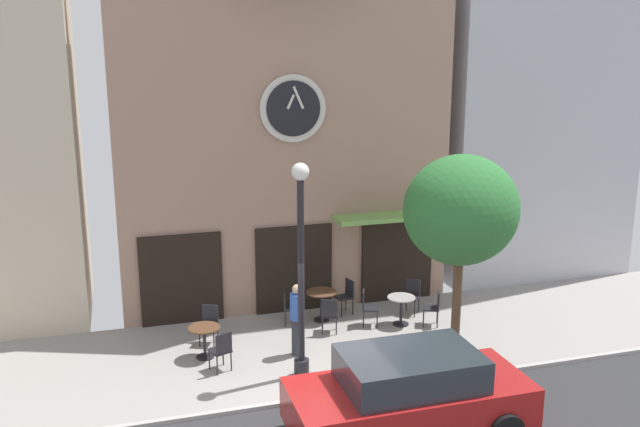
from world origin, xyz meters
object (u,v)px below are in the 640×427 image
object	(u,v)px
cafe_chair_mid_row	(367,305)
cafe_chair_near_lamp	(209,321)
cafe_chair_curbside	(329,313)
pedestrian_blue	(297,319)
cafe_table_center_left	(322,299)
cafe_chair_under_awning	(412,294)
cafe_table_center	(204,336)
cafe_chair_left_end	(289,304)
cafe_chair_by_entrance	(222,349)
cafe_chair_facing_street	(347,294)
parked_car_red	(409,394)
street_tree	(461,211)
cafe_table_rightmost	(401,305)
street_lamp	(301,271)
cafe_chair_near_tree	(434,305)

from	to	relation	value
cafe_chair_mid_row	cafe_chair_near_lamp	xyz separation A→B (m)	(-3.90, 0.10, 0.00)
cafe_chair_curbside	pedestrian_blue	world-z (taller)	pedestrian_blue
cafe_table_center_left	cafe_chair_under_awning	distance (m)	2.41
cafe_table_center	cafe_chair_near_lamp	bearing A→B (deg)	74.75
cafe_table_center_left	cafe_chair_left_end	size ratio (longest dim) A/B	0.86
cafe_chair_by_entrance	cafe_table_center_left	bearing A→B (deg)	36.33
cafe_chair_facing_street	parked_car_red	world-z (taller)	parked_car_red
pedestrian_blue	cafe_chair_under_awning	bearing A→B (deg)	24.03
cafe_chair_curbside	cafe_table_center	bearing A→B (deg)	-171.21
cafe_table_center	cafe_chair_mid_row	world-z (taller)	cafe_chair_mid_row
street_tree	cafe_chair_facing_street	xyz separation A→B (m)	(-1.38, 3.33, -2.89)
cafe_table_rightmost	cafe_chair_left_end	xyz separation A→B (m)	(-2.68, 0.85, 0.01)
street_tree	cafe_chair_curbside	bearing A→B (deg)	134.77
street_lamp	cafe_chair_mid_row	world-z (taller)	street_lamp
street_lamp	cafe_chair_mid_row	xyz separation A→B (m)	(2.27, 2.13, -1.78)
street_lamp	parked_car_red	distance (m)	3.35
cafe_chair_left_end	parked_car_red	world-z (taller)	parked_car_red
cafe_chair_under_awning	cafe_chair_curbside	world-z (taller)	same
street_lamp	cafe_chair_left_end	world-z (taller)	street_lamp
street_tree	cafe_chair_facing_street	bearing A→B (deg)	112.43
cafe_chair_near_tree	cafe_chair_facing_street	bearing A→B (deg)	142.86
cafe_chair_near_tree	pedestrian_blue	bearing A→B (deg)	-170.04
cafe_chair_facing_street	cafe_chair_near_tree	world-z (taller)	same
cafe_chair_under_awning	cafe_chair_curbside	bearing A→B (deg)	-165.31
cafe_table_rightmost	cafe_chair_near_tree	world-z (taller)	cafe_chair_near_tree
cafe_table_rightmost	cafe_chair_near_tree	xyz separation A→B (m)	(0.77, -0.27, 0.01)
cafe_chair_near_lamp	street_tree	bearing A→B (deg)	-26.58
cafe_chair_near_tree	cafe_chair_left_end	size ratio (longest dim) A/B	1.00
cafe_chair_by_entrance	cafe_chair_under_awning	world-z (taller)	same
street_tree	parked_car_red	distance (m)	4.18
cafe_table_center	cafe_chair_curbside	distance (m)	3.10
cafe_table_rightmost	cafe_chair_near_lamp	distance (m)	4.74
cafe_table_center_left	cafe_table_rightmost	world-z (taller)	cafe_table_center_left
cafe_table_center_left	cafe_chair_curbside	xyz separation A→B (m)	(-0.05, -0.83, -0.04)
cafe_table_center	cafe_chair_facing_street	distance (m)	4.20
cafe_chair_near_lamp	cafe_chair_facing_street	bearing A→B (deg)	12.42
street_tree	pedestrian_blue	size ratio (longest dim) A/B	2.76
cafe_chair_under_awning	cafe_chair_left_end	world-z (taller)	same
cafe_chair_near_tree	cafe_chair_near_lamp	xyz separation A→B (m)	(-5.50, 0.58, 0.00)
cafe_chair_near_tree	cafe_chair_mid_row	size ratio (longest dim) A/B	1.00
cafe_chair_near_tree	cafe_chair_near_lamp	bearing A→B (deg)	173.99
cafe_chair_by_entrance	parked_car_red	world-z (taller)	parked_car_red
street_lamp	cafe_chair_facing_street	world-z (taller)	street_lamp
cafe_chair_curbside	pedestrian_blue	xyz separation A→B (m)	(-1.04, -0.92, 0.33)
cafe_table_center	cafe_chair_near_lamp	world-z (taller)	cafe_chair_near_lamp
cafe_chair_under_awning	cafe_chair_curbside	xyz separation A→B (m)	(-2.45, -0.64, 0.00)
cafe_chair_curbside	pedestrian_blue	size ratio (longest dim) A/B	0.54
cafe_chair_by_entrance	cafe_chair_under_awning	bearing A→B (deg)	19.94
cafe_chair_facing_street	cafe_chair_near_lamp	size ratio (longest dim) A/B	1.00
street_tree	cafe_table_rightmost	distance (m)	3.67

